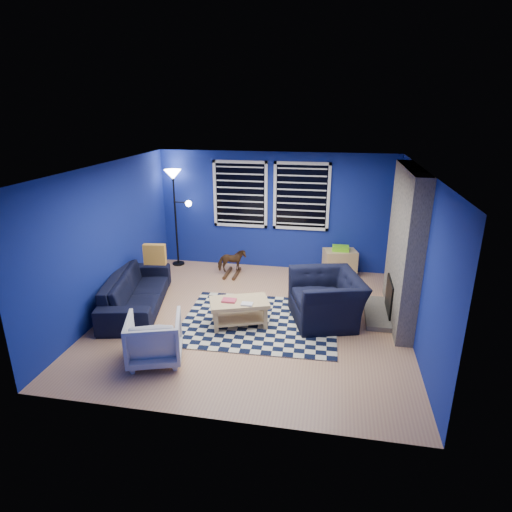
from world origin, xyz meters
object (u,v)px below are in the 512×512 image
Objects in this scene: rocking_horse at (232,261)px; floor_lamp at (175,188)px; sofa at (137,291)px; coffee_table at (239,308)px; armchair_big at (326,298)px; cabinet at (340,262)px; armchair_bent at (154,339)px; tv at (398,215)px.

rocking_horse is 0.27× the size of floor_lamp.
coffee_table is at bearing -111.70° from sofa.
sofa is 3.28m from armchair_big.
floor_lamp is (-1.95, 2.53, 1.41)m from coffee_table.
sofa reaches higher than rocking_horse.
rocking_horse is 0.77× the size of cabinet.
floor_lamp is (-1.02, 3.72, 1.39)m from armchair_bent.
rocking_horse is at bearing -177.12° from tv.
armchair_big reaches higher than sofa.
tv reaches higher than sofa.
armchair_big is at bearing -162.56° from armchair_bent.
rocking_horse is (-3.25, -0.16, -1.09)m from tv.
tv is at bearing -153.54° from armchair_bent.
cabinet is (2.52, 3.73, -0.06)m from armchair_bent.
rocking_horse is at bearing -47.56° from sofa.
rocking_horse is at bearing -147.43° from armchair_big.
tv is 2.45m from armchair_big.
sofa is 1.03× the size of floor_lamp.
coffee_table is 3.50m from floor_lamp.
armchair_big reaches higher than coffee_table.
floor_lamp reaches higher than coffee_table.
armchair_big reaches higher than armchair_bent.
rocking_horse is (-2.00, 1.68, -0.08)m from armchair_big.
armchair_bent reaches higher than rocking_horse.
tv is 0.83× the size of armchair_big.
floor_lamp is (-4.57, 0.25, 0.33)m from tv.
armchair_bent is (-2.30, -1.63, -0.05)m from armchair_big.
cabinet is (-1.03, 0.25, -1.12)m from tv.
sofa is 4.15m from cabinet.
rocking_horse is 1.98m from floor_lamp.
tv is at bearing -28.28° from cabinet.
tv is 1.34× the size of cabinet.
sofa is 2.64m from floor_lamp.
cabinet is 3.83m from floor_lamp.
armchair_bent is at bearing -128.13° from coffee_table.
sofa is 1.80× the size of armchair_big.
floor_lamp reaches higher than tv.
coffee_table is at bearing -52.40° from floor_lamp.
cabinet reaches higher than rocking_horse.
floor_lamp is at bearing 165.40° from cabinet.
tv is 5.06m from sofa.
tv is 0.95× the size of coffee_table.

